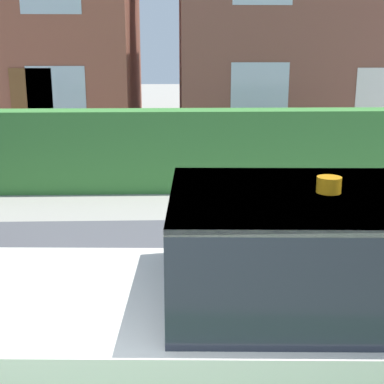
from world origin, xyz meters
name	(u,v)px	position (x,y,z in m)	size (l,w,h in m)	color
road_strip	(94,305)	(0.00, 3.54, 0.01)	(28.00, 5.53, 0.01)	#4C4C51
garden_hedge	(208,150)	(1.45, 8.19, 0.74)	(8.98, 0.66, 1.47)	#3D7F38
police_car	(282,319)	(1.55, 1.80, 0.76)	(4.31, 1.81, 1.73)	black
house_right	(330,1)	(5.20, 14.22, 3.84)	(8.78, 5.51, 7.55)	brown
wheelie_bin	(31,154)	(-2.03, 9.17, 0.51)	(0.80, 0.83, 1.01)	#474C8C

